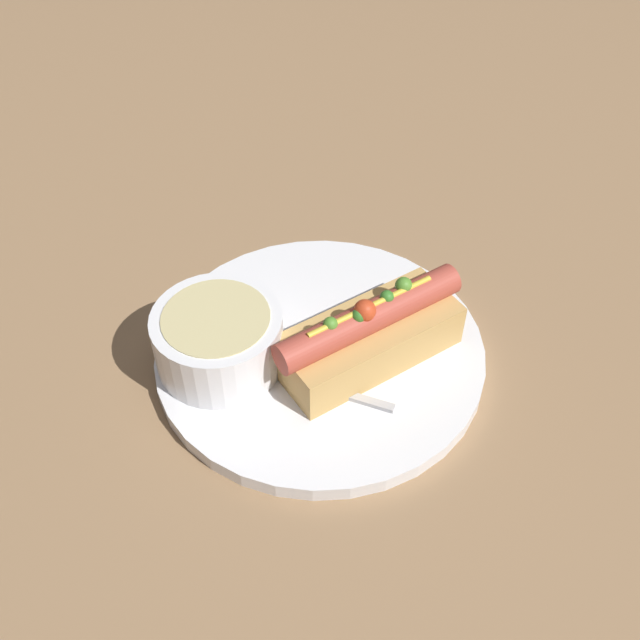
# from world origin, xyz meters

# --- Properties ---
(ground_plane) EXTENTS (4.00, 4.00, 0.00)m
(ground_plane) POSITION_xyz_m (0.00, 0.00, 0.00)
(ground_plane) COLOR #93704C
(dinner_plate) EXTENTS (0.27, 0.27, 0.01)m
(dinner_plate) POSITION_xyz_m (0.00, 0.00, 0.01)
(dinner_plate) COLOR white
(dinner_plate) RESTS_ON ground_plane
(hot_dog) EXTENTS (0.16, 0.13, 0.07)m
(hot_dog) POSITION_xyz_m (0.01, -0.04, 0.04)
(hot_dog) COLOR tan
(hot_dog) RESTS_ON dinner_plate
(soup_bowl) EXTENTS (0.10, 0.10, 0.05)m
(soup_bowl) POSITION_xyz_m (-0.05, 0.07, 0.04)
(soup_bowl) COLOR white
(soup_bowl) RESTS_ON dinner_plate
(spoon) EXTENTS (0.03, 0.14, 0.01)m
(spoon) POSITION_xyz_m (-0.04, 0.03, 0.02)
(spoon) COLOR #B7B7BC
(spoon) RESTS_ON dinner_plate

